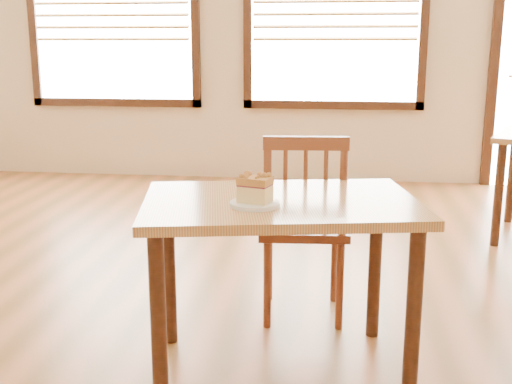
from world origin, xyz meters
TOP-DOWN VIEW (x-y plane):
  - ground at (0.00, 0.00)m, footprint 8.00×8.00m
  - cafe_table_main at (0.13, 0.08)m, footprint 1.21×0.92m
  - cafe_chair_main at (0.20, 0.64)m, footprint 0.47×0.47m
  - plate at (0.04, -0.04)m, footprint 0.19×0.19m
  - cake_slice at (0.04, -0.04)m, footprint 0.15×0.12m

SIDE VIEW (x-z plane):
  - ground at x=0.00m, z-range 0.00..0.00m
  - cafe_chair_main at x=0.20m, z-range 0.00..0.96m
  - cafe_table_main at x=0.13m, z-range 0.26..1.01m
  - plate at x=0.04m, z-range 0.75..0.77m
  - cake_slice at x=0.04m, z-range 0.76..0.88m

